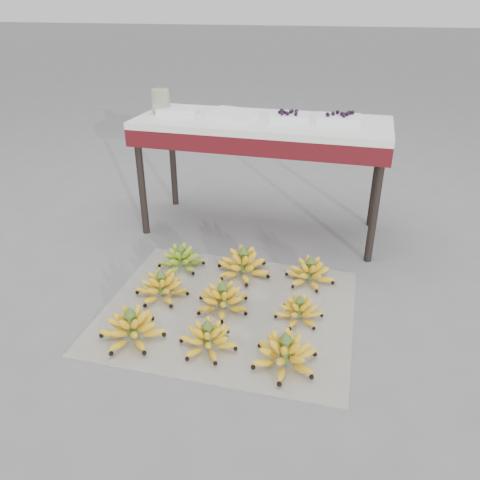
% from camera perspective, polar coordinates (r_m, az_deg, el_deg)
% --- Properties ---
extents(ground, '(60.00, 60.00, 0.00)m').
position_cam_1_polar(ground, '(2.47, -1.90, -7.79)').
color(ground, slate).
rests_on(ground, ground).
extents(newspaper_mat, '(1.27, 1.08, 0.01)m').
position_cam_1_polar(newspaper_mat, '(2.42, -1.42, -8.48)').
color(newspaper_mat, white).
rests_on(newspaper_mat, ground).
extents(bunch_front_left, '(0.32, 0.32, 0.18)m').
position_cam_1_polar(bunch_front_left, '(2.25, -13.05, -10.41)').
color(bunch_front_left, yellow).
rests_on(bunch_front_left, newspaper_mat).
extents(bunch_front_center, '(0.34, 0.34, 0.16)m').
position_cam_1_polar(bunch_front_center, '(2.15, -3.94, -11.87)').
color(bunch_front_center, yellow).
rests_on(bunch_front_center, newspaper_mat).
extents(bunch_front_right, '(0.32, 0.32, 0.18)m').
position_cam_1_polar(bunch_front_right, '(2.07, 5.49, -13.59)').
color(bunch_front_right, yellow).
rests_on(bunch_front_right, newspaper_mat).
extents(bunch_mid_left, '(0.33, 0.33, 0.17)m').
position_cam_1_polar(bunch_mid_left, '(2.52, -9.52, -5.68)').
color(bunch_mid_left, yellow).
rests_on(bunch_mid_left, newspaper_mat).
extents(bunch_mid_center, '(0.35, 0.35, 0.17)m').
position_cam_1_polar(bunch_mid_center, '(2.39, -2.13, -7.23)').
color(bunch_mid_center, yellow).
rests_on(bunch_mid_center, newspaper_mat).
extents(bunch_mid_right, '(0.27, 0.27, 0.14)m').
position_cam_1_polar(bunch_mid_right, '(2.34, 7.22, -8.55)').
color(bunch_mid_right, yellow).
rests_on(bunch_mid_right, newspaper_mat).
extents(bunch_back_left, '(0.30, 0.30, 0.16)m').
position_cam_1_polar(bunch_back_left, '(2.77, -7.18, -2.31)').
color(bunch_back_left, '#71A12A').
rests_on(bunch_back_left, newspaper_mat).
extents(bunch_back_center, '(0.38, 0.38, 0.19)m').
position_cam_1_polar(bunch_back_center, '(2.67, 0.40, -3.01)').
color(bunch_back_center, yellow).
rests_on(bunch_back_center, newspaper_mat).
extents(bunch_back_right, '(0.33, 0.33, 0.16)m').
position_cam_1_polar(bunch_back_right, '(2.64, 8.50, -3.97)').
color(bunch_back_right, yellow).
rests_on(bunch_back_right, newspaper_mat).
extents(vendor_table, '(1.58, 0.63, 0.76)m').
position_cam_1_polar(vendor_table, '(3.03, 2.69, 12.90)').
color(vendor_table, black).
rests_on(vendor_table, ground).
extents(tray_far_left, '(0.27, 0.21, 0.04)m').
position_cam_1_polar(tray_far_left, '(3.17, -7.54, 15.33)').
color(tray_far_left, silver).
rests_on(tray_far_left, vendor_table).
extents(tray_left, '(0.31, 0.25, 0.04)m').
position_cam_1_polar(tray_left, '(3.06, -0.95, 15.17)').
color(tray_left, silver).
rests_on(tray_left, vendor_table).
extents(tray_right, '(0.27, 0.22, 0.06)m').
position_cam_1_polar(tray_right, '(2.97, 5.96, 14.68)').
color(tray_right, silver).
rests_on(tray_right, vendor_table).
extents(tray_far_right, '(0.26, 0.20, 0.07)m').
position_cam_1_polar(tray_far_right, '(2.97, 12.00, 14.29)').
color(tray_far_right, silver).
rests_on(tray_far_right, vendor_table).
extents(glass_jar, '(0.15, 0.15, 0.15)m').
position_cam_1_polar(glass_jar, '(3.20, -9.65, 16.33)').
color(glass_jar, beige).
rests_on(glass_jar, vendor_table).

